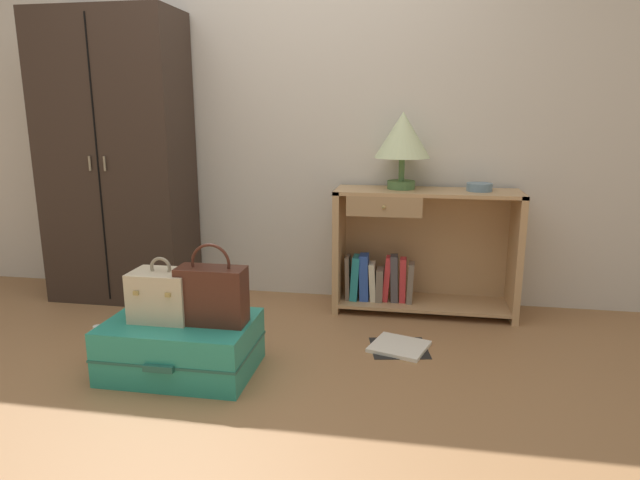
{
  "coord_description": "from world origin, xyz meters",
  "views": [
    {
      "loc": [
        0.87,
        -2.14,
        1.24
      ],
      "look_at": [
        0.37,
        0.76,
        0.55
      ],
      "focal_mm": 30.9,
      "sensor_mm": 36.0,
      "label": 1
    }
  ],
  "objects_px": {
    "train_case": "(162,295)",
    "bottle": "(99,345)",
    "bookshelf": "(415,253)",
    "handbag": "(212,294)",
    "bowl": "(479,187)",
    "table_lamp": "(403,137)",
    "wardrobe": "(117,160)",
    "open_book_on_floor": "(399,347)",
    "suitcase_large": "(182,346)"
  },
  "relations": [
    {
      "from": "train_case",
      "to": "suitcase_large",
      "type": "bearing_deg",
      "value": -2.63
    },
    {
      "from": "table_lamp",
      "to": "bowl",
      "type": "distance_m",
      "value": 0.55
    },
    {
      "from": "table_lamp",
      "to": "bottle",
      "type": "bearing_deg",
      "value": -144.01
    },
    {
      "from": "wardrobe",
      "to": "bowl",
      "type": "distance_m",
      "value": 2.32
    },
    {
      "from": "suitcase_large",
      "to": "train_case",
      "type": "height_order",
      "value": "train_case"
    },
    {
      "from": "bottle",
      "to": "handbag",
      "type": "bearing_deg",
      "value": -3.5
    },
    {
      "from": "wardrobe",
      "to": "bookshelf",
      "type": "distance_m",
      "value": 2.03
    },
    {
      "from": "table_lamp",
      "to": "open_book_on_floor",
      "type": "xyz_separation_m",
      "value": [
        0.04,
        -0.64,
        -1.08
      ]
    },
    {
      "from": "bottle",
      "to": "open_book_on_floor",
      "type": "height_order",
      "value": "bottle"
    },
    {
      "from": "handbag",
      "to": "bottle",
      "type": "distance_m",
      "value": 0.71
    },
    {
      "from": "train_case",
      "to": "table_lamp",
      "type": "bearing_deg",
      "value": 45.16
    },
    {
      "from": "bookshelf",
      "to": "bowl",
      "type": "xyz_separation_m",
      "value": [
        0.36,
        -0.0,
        0.42
      ]
    },
    {
      "from": "bowl",
      "to": "suitcase_large",
      "type": "bearing_deg",
      "value": -143.78
    },
    {
      "from": "bowl",
      "to": "open_book_on_floor",
      "type": "xyz_separation_m",
      "value": [
        -0.43,
        -0.62,
        -0.79
      ]
    },
    {
      "from": "bookshelf",
      "to": "table_lamp",
      "type": "height_order",
      "value": "table_lamp"
    },
    {
      "from": "bowl",
      "to": "suitcase_large",
      "type": "xyz_separation_m",
      "value": [
        -1.47,
        -1.07,
        -0.67
      ]
    },
    {
      "from": "bookshelf",
      "to": "bowl",
      "type": "height_order",
      "value": "bowl"
    },
    {
      "from": "handbag",
      "to": "open_book_on_floor",
      "type": "distance_m",
      "value": 1.06
    },
    {
      "from": "handbag",
      "to": "wardrobe",
      "type": "bearing_deg",
      "value": 134.76
    },
    {
      "from": "suitcase_large",
      "to": "open_book_on_floor",
      "type": "xyz_separation_m",
      "value": [
        1.04,
        0.45,
        -0.12
      ]
    },
    {
      "from": "open_book_on_floor",
      "to": "bottle",
      "type": "bearing_deg",
      "value": -164.37
    },
    {
      "from": "bookshelf",
      "to": "train_case",
      "type": "xyz_separation_m",
      "value": [
        -1.19,
        -1.07,
        0.01
      ]
    },
    {
      "from": "handbag",
      "to": "bottle",
      "type": "relative_size",
      "value": 2.03
    },
    {
      "from": "train_case",
      "to": "bottle",
      "type": "relative_size",
      "value": 1.62
    },
    {
      "from": "wardrobe",
      "to": "table_lamp",
      "type": "xyz_separation_m",
      "value": [
        1.85,
        0.07,
        0.16
      ]
    },
    {
      "from": "handbag",
      "to": "bowl",
      "type": "bearing_deg",
      "value": 39.82
    },
    {
      "from": "bookshelf",
      "to": "bottle",
      "type": "relative_size",
      "value": 5.87
    },
    {
      "from": "bookshelf",
      "to": "handbag",
      "type": "bearing_deg",
      "value": -130.76
    },
    {
      "from": "wardrobe",
      "to": "bowl",
      "type": "height_order",
      "value": "wardrobe"
    },
    {
      "from": "handbag",
      "to": "train_case",
      "type": "bearing_deg",
      "value": 177.6
    },
    {
      "from": "wardrobe",
      "to": "handbag",
      "type": "distance_m",
      "value": 1.54
    },
    {
      "from": "wardrobe",
      "to": "open_book_on_floor",
      "type": "distance_m",
      "value": 2.17
    },
    {
      "from": "suitcase_large",
      "to": "wardrobe",
      "type": "bearing_deg",
      "value": 129.74
    },
    {
      "from": "bowl",
      "to": "handbag",
      "type": "distance_m",
      "value": 1.73
    },
    {
      "from": "bookshelf",
      "to": "train_case",
      "type": "bearing_deg",
      "value": -137.91
    },
    {
      "from": "wardrobe",
      "to": "train_case",
      "type": "xyz_separation_m",
      "value": [
        0.76,
        -1.02,
        -0.54
      ]
    },
    {
      "from": "table_lamp",
      "to": "open_book_on_floor",
      "type": "bearing_deg",
      "value": -86.83
    },
    {
      "from": "handbag",
      "to": "table_lamp",
      "type": "bearing_deg",
      "value": 52.98
    },
    {
      "from": "bowl",
      "to": "table_lamp",
      "type": "bearing_deg",
      "value": 177.61
    },
    {
      "from": "bookshelf",
      "to": "suitcase_large",
      "type": "height_order",
      "value": "bookshelf"
    },
    {
      "from": "suitcase_large",
      "to": "open_book_on_floor",
      "type": "relative_size",
      "value": 2.03
    },
    {
      "from": "table_lamp",
      "to": "train_case",
      "type": "distance_m",
      "value": 1.69
    },
    {
      "from": "handbag",
      "to": "bookshelf",
      "type": "bearing_deg",
      "value": 49.24
    },
    {
      "from": "handbag",
      "to": "open_book_on_floor",
      "type": "bearing_deg",
      "value": 27.87
    },
    {
      "from": "train_case",
      "to": "bottle",
      "type": "xyz_separation_m",
      "value": [
        -0.38,
        0.03,
        -0.3
      ]
    },
    {
      "from": "wardrobe",
      "to": "train_case",
      "type": "bearing_deg",
      "value": -53.05
    },
    {
      "from": "open_book_on_floor",
      "to": "handbag",
      "type": "bearing_deg",
      "value": -152.13
    },
    {
      "from": "handbag",
      "to": "bottle",
      "type": "xyz_separation_m",
      "value": [
        -0.63,
        0.04,
        -0.32
      ]
    },
    {
      "from": "train_case",
      "to": "open_book_on_floor",
      "type": "bearing_deg",
      "value": 21.76
    },
    {
      "from": "wardrobe",
      "to": "table_lamp",
      "type": "height_order",
      "value": "wardrobe"
    }
  ]
}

